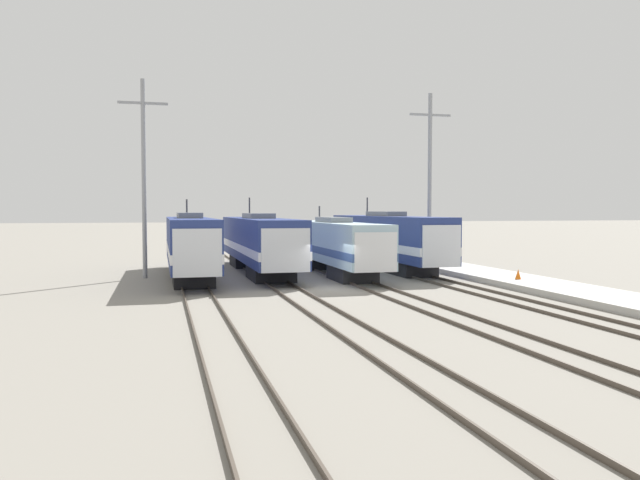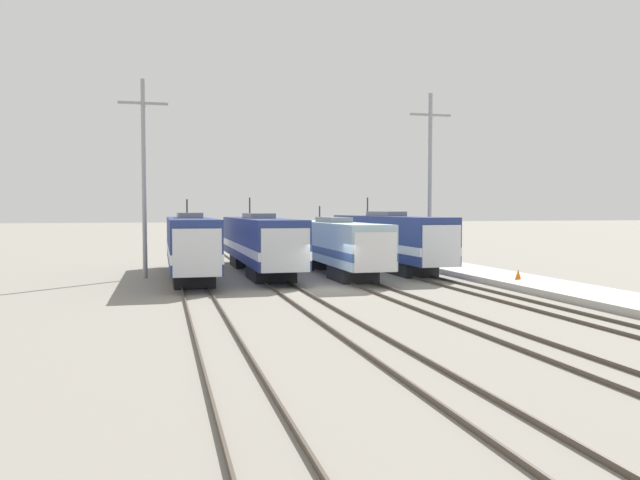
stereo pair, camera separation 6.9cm
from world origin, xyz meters
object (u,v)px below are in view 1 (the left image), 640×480
locomotive_center_left (259,242)px  catenary_tower_left (144,174)px  catenary_tower_right (430,178)px  locomotive_center_right (335,245)px  traffic_cone (518,274)px  locomotive_far_right (388,240)px  locomotive_far_left (190,245)px

locomotive_center_left → catenary_tower_left: 9.11m
catenary_tower_right → locomotive_center_right: bearing=-174.1°
traffic_cone → catenary_tower_right: bearing=98.7°
catenary_tower_right → traffic_cone: bearing=-81.3°
locomotive_center_right → catenary_tower_right: catenary_tower_right is taller
locomotive_center_right → traffic_cone: bearing=-44.4°
locomotive_far_right → catenary_tower_left: (-17.53, -2.07, 4.53)m
locomotive_center_right → locomotive_far_left: bearing=-179.1°
locomotive_center_left → locomotive_center_right: bearing=-24.2°
locomotive_far_left → catenary_tower_left: 5.45m
catenary_tower_left → locomotive_far_left: bearing=-17.9°
locomotive_far_right → locomotive_center_left: bearing=-176.3°
catenary_tower_right → locomotive_far_left: bearing=-176.9°
locomotive_center_right → traffic_cone: 12.39m
locomotive_far_right → traffic_cone: 12.20m
locomotive_center_right → catenary_tower_right: bearing=5.9°
catenary_tower_right → locomotive_center_left: bearing=173.3°
catenary_tower_right → traffic_cone: (1.44, -9.38, -6.11)m
catenary_tower_left → catenary_tower_right: same height
locomotive_far_right → catenary_tower_right: catenary_tower_right is taller
locomotive_far_left → locomotive_center_left: 5.43m
catenary_tower_right → traffic_cone: 11.29m
locomotive_center_left → traffic_cone: bearing=-38.3°
locomotive_far_left → catenary_tower_right: (17.15, 0.91, 4.56)m
catenary_tower_left → catenary_tower_right: size_ratio=1.00×
locomotive_center_right → locomotive_far_right: locomotive_far_right is taller
traffic_cone → catenary_tower_left: bearing=156.3°
locomotive_center_left → catenary_tower_right: size_ratio=1.56×
locomotive_center_left → catenary_tower_left: size_ratio=1.56×
locomotive_far_left → catenary_tower_left: bearing=162.1°
locomotive_center_right → catenary_tower_right: (7.35, 0.76, 4.72)m
locomotive_far_right → catenary_tower_left: catenary_tower_left is taller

